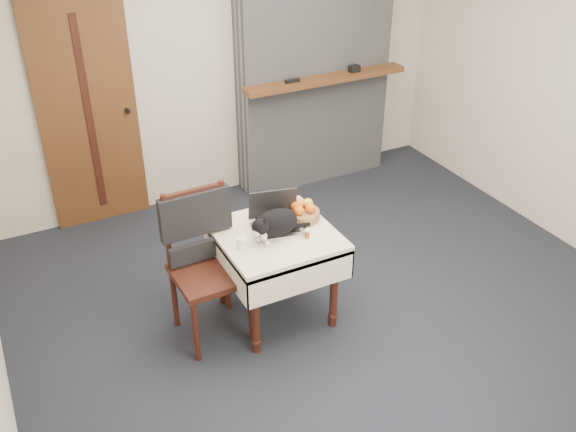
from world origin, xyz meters
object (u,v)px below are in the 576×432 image
(side_table, at_px, (276,247))
(chair, at_px, (202,244))
(door, at_px, (88,115))
(laptop, at_px, (276,219))
(fruit_basket, at_px, (303,212))
(pill_bottle, at_px, (307,234))
(cream_jar, at_px, (242,243))
(cat, at_px, (277,223))

(side_table, distance_m, chair, 0.51)
(door, distance_m, side_table, 2.15)
(laptop, distance_m, chair, 0.53)
(fruit_basket, bearing_deg, door, 119.23)
(side_table, xyz_separation_m, laptop, (0.04, 0.07, 0.18))
(laptop, relative_size, pill_bottle, 5.98)
(laptop, xyz_separation_m, cream_jar, (-0.31, -0.14, -0.02))
(fruit_basket, relative_size, chair, 0.22)
(pill_bottle, bearing_deg, door, 114.46)
(pill_bottle, bearing_deg, cat, 143.60)
(chair, bearing_deg, laptop, -6.96)
(door, distance_m, cream_jar, 2.10)
(chair, bearing_deg, cat, -19.16)
(cat, xyz_separation_m, cream_jar, (-0.27, -0.04, -0.06))
(cream_jar, height_order, fruit_basket, fruit_basket)
(cream_jar, xyz_separation_m, pill_bottle, (0.44, -0.09, -0.00))
(door, relative_size, cream_jar, 25.88)
(pill_bottle, height_order, fruit_basket, fruit_basket)
(pill_bottle, distance_m, fruit_basket, 0.25)
(chair, bearing_deg, fruit_basket, -4.78)
(door, distance_m, pill_bottle, 2.33)
(laptop, distance_m, pill_bottle, 0.26)
(laptop, bearing_deg, pill_bottle, -48.44)
(cream_jar, relative_size, chair, 0.07)
(fruit_basket, bearing_deg, chair, 176.82)
(laptop, xyz_separation_m, chair, (-0.52, 0.05, -0.08))
(side_table, relative_size, laptop, 1.98)
(side_table, height_order, fruit_basket, fruit_basket)
(door, xyz_separation_m, cat, (0.79, -1.99, -0.20))
(laptop, bearing_deg, cat, -98.72)
(door, height_order, side_table, door)
(laptop, bearing_deg, chair, -172.93)
(cat, relative_size, pill_bottle, 7.17)
(door, distance_m, laptop, 2.07)
(door, relative_size, laptop, 5.07)
(laptop, xyz_separation_m, fruit_basket, (0.22, 0.01, -0.01))
(laptop, height_order, pill_bottle, laptop)
(side_table, bearing_deg, chair, 166.07)
(side_table, height_order, laptop, laptop)
(pill_bottle, bearing_deg, laptop, 119.13)
(door, xyz_separation_m, fruit_basket, (1.05, -1.87, -0.25))
(door, height_order, cream_jar, door)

